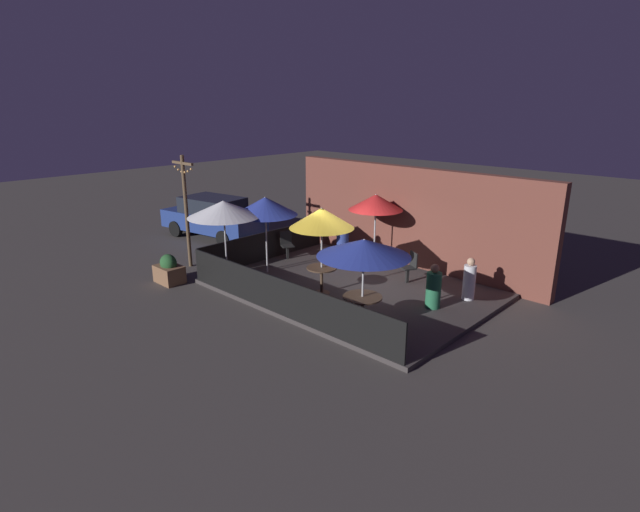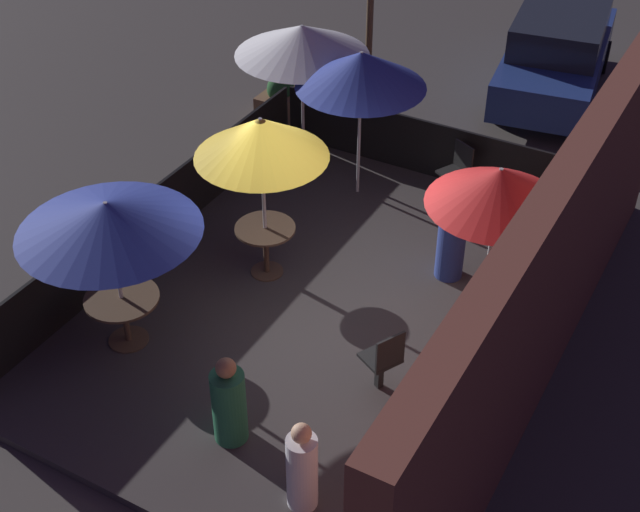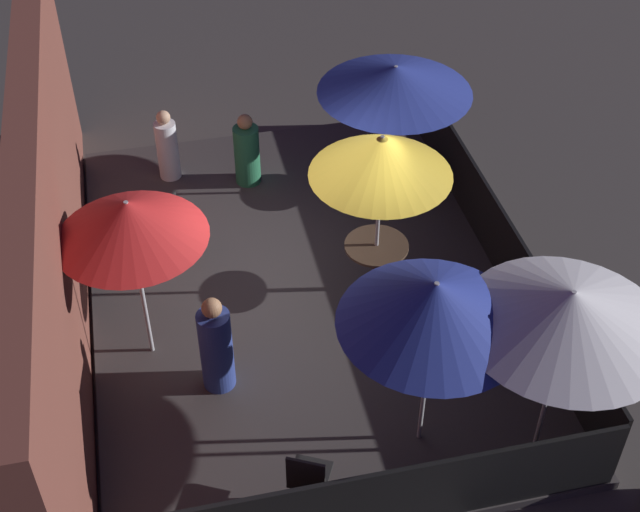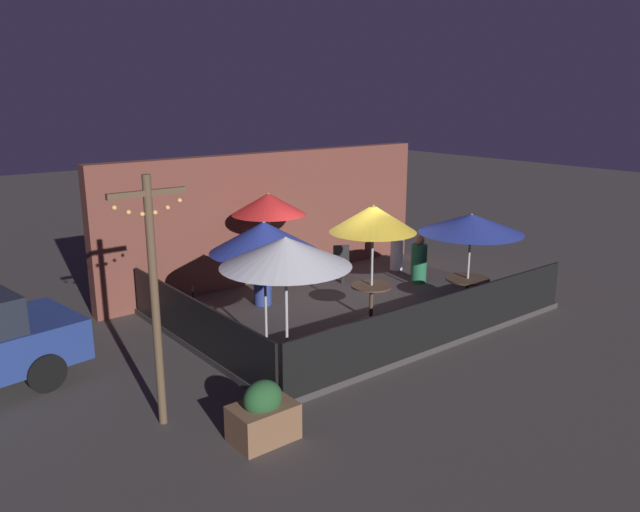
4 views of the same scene
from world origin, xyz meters
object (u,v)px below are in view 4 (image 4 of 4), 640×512
Objects in this scene: dining_table_0 at (467,285)px; patron_0 at (262,278)px; patron_2 at (397,250)px; light_post at (154,290)px; dining_table_1 at (371,293)px; patio_chair_1 at (200,309)px; patio_chair_0 at (342,263)px; patron_1 at (419,262)px; patio_umbrella_0 at (471,224)px; patio_umbrella_2 at (269,204)px; patio_umbrella_4 at (264,237)px; planter_box at (263,415)px; patio_umbrella_1 at (373,219)px; patio_umbrella_3 at (286,252)px.

patron_0 is (-3.25, 3.04, 0.04)m from dining_table_0.
light_post is at bearing 98.05° from patron_2.
patio_chair_1 is (-3.08, 1.56, -0.11)m from dining_table_1.
patio_chair_0 is 1.90m from patron_1.
patio_umbrella_0 is at bearing 1.55° from light_post.
patio_chair_1 is at bearing -44.05° from patron_0.
dining_table_1 is at bearing -0.00° from patio_chair_1.
dining_table_1 is at bearing 101.76° from patron_1.
dining_table_0 is at bearing -20.91° from dining_table_1.
patio_chair_0 is 2.46m from patron_0.
patio_umbrella_4 is at bearing -125.12° from patio_umbrella_2.
patron_2 reaches higher than patio_chair_1.
planter_box is (-1.06, -3.84, -0.24)m from patio_chair_1.
dining_table_1 is at bearing 159.09° from patio_umbrella_0.
patio_chair_0 is 7.17m from planter_box.
patio_umbrella_1 reaches higher than patio_umbrella_2.
patio_chair_1 is 6.30m from patron_2.
dining_table_1 is 2.73m from patio_chair_0.
patron_2 is at bearing -31.32° from patron_1.
patio_umbrella_1 reaches higher than dining_table_1.
patio_chair_0 is (-0.80, 3.21, -1.41)m from patio_umbrella_0.
patio_chair_1 is at bearing 74.50° from planter_box.
dining_table_1 and planter_box have the same top height.
patron_2 is at bearing 37.38° from dining_table_1.
patio_umbrella_4 is at bearing 176.48° from patio_umbrella_1.
patio_umbrella_1 is 5.09m from planter_box.
dining_table_0 is 2.22m from dining_table_1.
patio_umbrella_1 is (-2.07, 0.79, 0.24)m from patio_umbrella_0.
dining_table_1 is at bearing 0.00° from patio_chair_0.
patio_chair_1 is 0.67× the size of patron_0.
patio_umbrella_1 is at bearing 75.96° from dining_table_1.
dining_table_0 is 1.02× the size of patio_chair_0.
patio_umbrella_2 is at bearing -80.49° from patio_chair_0.
patio_umbrella_4 is (-2.48, 0.15, -0.05)m from patio_umbrella_1.
planter_box is (-3.67, -5.27, -1.82)m from patio_umbrella_2.
patron_1 is at bearing 27.08° from planter_box.
patio_umbrella_0 is 1.61× the size of patron_0.
patio_umbrella_1 is at bearing -3.52° from patio_umbrella_4.
dining_table_0 is 3.38m from patron_2.
dining_table_1 is (-2.07, 0.79, -1.30)m from patio_umbrella_0.
light_post is at bearing 177.49° from patio_umbrella_3.
patio_umbrella_2 is 0.98× the size of patio_umbrella_3.
dining_table_0 is at bearing -20.91° from patio_umbrella_1.
light_post is (-1.96, -2.54, 1.43)m from patio_chair_1.
patio_umbrella_2 is at bearing 55.19° from planter_box.
planter_box is (-2.96, -4.52, -0.35)m from patron_0.
dining_table_0 is at bearing -11.72° from patio_umbrella_4.
patron_2 is at bearing 34.63° from patio_chair_1.
light_post is (-0.90, 1.30, 1.66)m from planter_box.
patron_1 is at bearing 79.86° from patio_chair_0.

